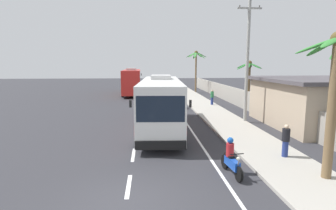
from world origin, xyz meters
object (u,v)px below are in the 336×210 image
at_px(coach_bus_far_lane, 132,81).
at_px(palm_second, 249,76).
at_px(pedestrian_far_walk, 212,97).
at_px(palm_third, 335,80).
at_px(palm_nearest, 196,61).
at_px(motorcycle_beside_bus, 182,102).
at_px(utility_pole_mid, 248,54).
at_px(pedestrian_midwalk, 286,140).
at_px(motorcycle_trailing, 231,159).
at_px(coach_bus_foreground, 161,102).

relative_size(coach_bus_far_lane, palm_second, 2.46).
relative_size(pedestrian_far_walk, palm_second, 0.33).
bearing_deg(palm_second, palm_third, -100.40).
relative_size(pedestrian_far_walk, palm_nearest, 0.24).
relative_size(motorcycle_beside_bus, utility_pole_mid, 0.19).
distance_m(motorcycle_beside_bus, utility_pole_mid, 9.54).
height_order(motorcycle_beside_bus, utility_pole_mid, utility_pole_mid).
height_order(coach_bus_far_lane, pedestrian_midwalk, coach_bus_far_lane).
relative_size(palm_second, palm_third, 0.86).
height_order(coach_bus_far_lane, palm_nearest, palm_nearest).
xyz_separation_m(coach_bus_far_lane, motorcycle_beside_bus, (5.90, -13.49, -1.42)).
bearing_deg(pedestrian_far_walk, palm_nearest, 22.83).
xyz_separation_m(coach_bus_far_lane, pedestrian_far_walk, (9.35, -12.27, -1.07)).
height_order(pedestrian_midwalk, utility_pole_mid, utility_pole_mid).
height_order(coach_bus_far_lane, motorcycle_trailing, coach_bus_far_lane).
xyz_separation_m(coach_bus_far_lane, utility_pole_mid, (9.90, -20.79, 3.24)).
xyz_separation_m(motorcycle_trailing, palm_third, (3.50, -0.93, 3.30)).
bearing_deg(palm_nearest, pedestrian_midwalk, -92.25).
bearing_deg(palm_second, palm_nearest, 97.40).
height_order(coach_bus_foreground, pedestrian_far_walk, coach_bus_foreground).
bearing_deg(palm_second, utility_pole_mid, -112.44).
bearing_deg(coach_bus_foreground, pedestrian_far_walk, 59.05).
distance_m(coach_bus_foreground, motorcycle_trailing, 8.58).
bearing_deg(motorcycle_beside_bus, pedestrian_far_walk, 19.46).
xyz_separation_m(motorcycle_beside_bus, pedestrian_midwalk, (2.94, -15.54, 0.32)).
distance_m(utility_pole_mid, palm_nearest, 22.38).
bearing_deg(pedestrian_far_walk, utility_pole_mid, -150.59).
bearing_deg(coach_bus_far_lane, pedestrian_far_walk, -52.70).
height_order(motorcycle_trailing, utility_pole_mid, utility_pole_mid).
bearing_deg(utility_pole_mid, coach_bus_far_lane, 115.47).
height_order(coach_bus_foreground, palm_nearest, palm_nearest).
bearing_deg(motorcycle_trailing, palm_nearest, 82.35).
relative_size(palm_nearest, palm_third, 1.16).
distance_m(coach_bus_far_lane, utility_pole_mid, 23.26).
bearing_deg(pedestrian_midwalk, palm_third, 84.68).
bearing_deg(motorcycle_trailing, coach_bus_foreground, 106.96).
bearing_deg(coach_bus_foreground, pedestrian_midwalk, -49.68).
height_order(motorcycle_beside_bus, motorcycle_trailing, motorcycle_trailing).
relative_size(pedestrian_midwalk, utility_pole_mid, 0.15).
relative_size(motorcycle_trailing, utility_pole_mid, 0.19).
bearing_deg(pedestrian_far_walk, coach_bus_far_lane, 63.00).
relative_size(motorcycle_beside_bus, palm_nearest, 0.30).
xyz_separation_m(motorcycle_beside_bus, pedestrian_far_walk, (3.45, 1.22, 0.35)).
relative_size(motorcycle_beside_bus, palm_second, 0.40).
relative_size(utility_pole_mid, palm_third, 1.80).
distance_m(motorcycle_beside_bus, motorcycle_trailing, 17.07).
height_order(pedestrian_midwalk, pedestrian_far_walk, pedestrian_far_walk).
bearing_deg(motorcycle_beside_bus, palm_second, -15.02).
relative_size(pedestrian_far_walk, utility_pole_mid, 0.16).
bearing_deg(palm_third, pedestrian_far_walk, 89.63).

